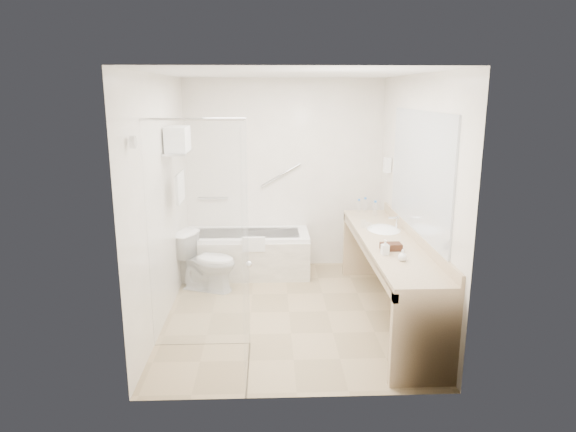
{
  "coord_description": "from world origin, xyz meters",
  "views": [
    {
      "loc": [
        -0.21,
        -5.16,
        2.33
      ],
      "look_at": [
        0.0,
        0.3,
        1.0
      ],
      "focal_mm": 32.0,
      "sensor_mm": 36.0,
      "label": 1
    }
  ],
  "objects_px": {
    "vanity_counter": "(388,259)",
    "toilet": "(207,262)",
    "bathtub": "(247,253)",
    "water_bottle_left": "(375,209)",
    "amenity_basket": "(391,247)"
  },
  "relations": [
    {
      "from": "bathtub",
      "to": "toilet",
      "type": "height_order",
      "value": "toilet"
    },
    {
      "from": "amenity_basket",
      "to": "water_bottle_left",
      "type": "relative_size",
      "value": 1.01
    },
    {
      "from": "bathtub",
      "to": "toilet",
      "type": "bearing_deg",
      "value": -129.87
    },
    {
      "from": "bathtub",
      "to": "vanity_counter",
      "type": "height_order",
      "value": "vanity_counter"
    },
    {
      "from": "toilet",
      "to": "amenity_basket",
      "type": "relative_size",
      "value": 3.65
    },
    {
      "from": "bathtub",
      "to": "vanity_counter",
      "type": "bearing_deg",
      "value": -42.35
    },
    {
      "from": "bathtub",
      "to": "water_bottle_left",
      "type": "distance_m",
      "value": 1.75
    },
    {
      "from": "vanity_counter",
      "to": "toilet",
      "type": "bearing_deg",
      "value": 156.71
    },
    {
      "from": "vanity_counter",
      "to": "toilet",
      "type": "distance_m",
      "value": 2.17
    },
    {
      "from": "amenity_basket",
      "to": "water_bottle_left",
      "type": "height_order",
      "value": "water_bottle_left"
    },
    {
      "from": "bathtub",
      "to": "toilet",
      "type": "distance_m",
      "value": 0.71
    },
    {
      "from": "amenity_basket",
      "to": "vanity_counter",
      "type": "bearing_deg",
      "value": 79.27
    },
    {
      "from": "toilet",
      "to": "water_bottle_left",
      "type": "bearing_deg",
      "value": -64.26
    },
    {
      "from": "vanity_counter",
      "to": "water_bottle_left",
      "type": "bearing_deg",
      "value": 86.59
    },
    {
      "from": "bathtub",
      "to": "water_bottle_left",
      "type": "bearing_deg",
      "value": -12.61
    }
  ]
}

